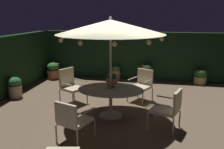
# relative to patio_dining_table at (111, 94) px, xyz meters

# --- Properties ---
(ground_plane) EXTENTS (8.02, 7.78, 0.02)m
(ground_plane) POSITION_rel_patio_dining_table_xyz_m (0.16, 0.16, -0.62)
(ground_plane) COLOR brown
(hedge_backdrop_rear) EXTENTS (8.02, 0.30, 1.93)m
(hedge_backdrop_rear) POSITION_rel_patio_dining_table_xyz_m (0.16, 3.90, 0.35)
(hedge_backdrop_rear) COLOR black
(hedge_backdrop_rear) RESTS_ON ground_plane
(patio_dining_table) EXTENTS (1.72, 1.33, 0.75)m
(patio_dining_table) POSITION_rel_patio_dining_table_xyz_m (0.00, 0.00, 0.00)
(patio_dining_table) COLOR #B9B2A3
(patio_dining_table) RESTS_ON ground_plane
(patio_umbrella) EXTENTS (2.67, 2.67, 2.57)m
(patio_umbrella) POSITION_rel_patio_dining_table_xyz_m (-0.00, -0.00, 1.70)
(patio_umbrella) COLOR #B9B2A6
(patio_umbrella) RESTS_ON ground_plane
(centerpiece_planter) EXTENTS (0.30, 0.30, 0.41)m
(centerpiece_planter) POSITION_rel_patio_dining_table_xyz_m (-0.00, 0.16, 0.36)
(centerpiece_planter) COLOR #A16341
(centerpiece_planter) RESTS_ON patio_dining_table
(patio_chair_north) EXTENTS (0.79, 0.80, 0.96)m
(patio_chair_north) POSITION_rel_patio_dining_table_xyz_m (0.71, 1.37, -0.06)
(patio_chair_north) COLOR #B4B2A7
(patio_chair_north) RESTS_ON ground_plane
(patio_chair_northeast) EXTENTS (0.81, 0.81, 1.05)m
(patio_chair_northeast) POSITION_rel_patio_dining_table_xyz_m (-1.37, 0.72, -0.02)
(patio_chair_northeast) COLOR #BBB4AC
(patio_chair_northeast) RESTS_ON ground_plane
(patio_chair_east) EXTENTS (0.77, 0.79, 0.91)m
(patio_chair_east) POSITION_rel_patio_dining_table_xyz_m (-0.51, -1.45, -0.08)
(patio_chair_east) COLOR #B6B0A8
(patio_chair_east) RESTS_ON ground_plane
(patio_chair_southeast) EXTENTS (0.78, 0.74, 0.97)m
(patio_chair_southeast) POSITION_rel_patio_dining_table_xyz_m (1.46, -0.50, -0.06)
(patio_chair_southeast) COLOR #B8B1AB
(patio_chair_southeast) RESTS_ON ground_plane
(potted_plant_front_corner) EXTENTS (0.51, 0.51, 0.62)m
(potted_plant_front_corner) POSITION_rel_patio_dining_table_xyz_m (2.78, 3.59, -0.28)
(potted_plant_front_corner) COLOR tan
(potted_plant_front_corner) RESTS_ON ground_plane
(potted_plant_left_near) EXTENTS (0.50, 0.50, 0.68)m
(potted_plant_left_near) POSITION_rel_patio_dining_table_xyz_m (-3.09, 3.24, -0.27)
(potted_plant_left_near) COLOR #B0613D
(potted_plant_left_near) RESTS_ON ground_plane
(potted_plant_back_left) EXTENTS (0.42, 0.42, 0.68)m
(potted_plant_back_left) POSITION_rel_patio_dining_table_xyz_m (-3.29, 0.80, -0.26)
(potted_plant_back_left) COLOR tan
(potted_plant_back_left) RESTS_ON ground_plane
(potted_plant_back_center) EXTENTS (0.35, 0.35, 0.60)m
(potted_plant_back_center) POSITION_rel_patio_dining_table_xyz_m (-0.51, 3.59, -0.31)
(potted_plant_back_center) COLOR #AE6346
(potted_plant_back_center) RESTS_ON ground_plane
(potted_plant_right_near) EXTENTS (0.48, 0.48, 0.71)m
(potted_plant_right_near) POSITION_rel_patio_dining_table_xyz_m (0.74, 3.58, -0.22)
(potted_plant_right_near) COLOR #7B6A56
(potted_plant_right_near) RESTS_ON ground_plane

